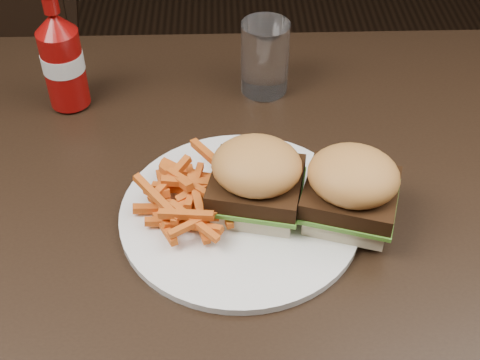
{
  "coord_description": "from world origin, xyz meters",
  "views": [
    {
      "loc": [
        0.09,
        -0.56,
        1.32
      ],
      "look_at": [
        0.11,
        -0.01,
        0.8
      ],
      "focal_mm": 50.0,
      "sensor_mm": 36.0,
      "label": 1
    }
  ],
  "objects_px": {
    "dining_table": "(151,220)",
    "ketchup_bottle": "(64,68)",
    "tumbler": "(265,57)",
    "plate": "(240,214)",
    "chair_far": "(4,38)"
  },
  "relations": [
    {
      "from": "dining_table",
      "to": "ketchup_bottle",
      "type": "height_order",
      "value": "ketchup_bottle"
    },
    {
      "from": "ketchup_bottle",
      "to": "tumbler",
      "type": "bearing_deg",
      "value": 5.43
    },
    {
      "from": "tumbler",
      "to": "dining_table",
      "type": "bearing_deg",
      "value": -122.06
    },
    {
      "from": "plate",
      "to": "ketchup_bottle",
      "type": "height_order",
      "value": "ketchup_bottle"
    },
    {
      "from": "chair_far",
      "to": "ketchup_bottle",
      "type": "bearing_deg",
      "value": 105.41
    },
    {
      "from": "plate",
      "to": "ketchup_bottle",
      "type": "xyz_separation_m",
      "value": [
        -0.23,
        0.23,
        0.06
      ]
    },
    {
      "from": "plate",
      "to": "dining_table",
      "type": "bearing_deg",
      "value": 171.45
    },
    {
      "from": "chair_far",
      "to": "ketchup_bottle",
      "type": "distance_m",
      "value": 0.89
    },
    {
      "from": "chair_far",
      "to": "plate",
      "type": "xyz_separation_m",
      "value": [
        0.57,
        -0.96,
        0.33
      ]
    },
    {
      "from": "dining_table",
      "to": "chair_far",
      "type": "xyz_separation_m",
      "value": [
        -0.46,
        0.94,
        -0.3
      ]
    },
    {
      "from": "plate",
      "to": "ketchup_bottle",
      "type": "distance_m",
      "value": 0.33
    },
    {
      "from": "dining_table",
      "to": "ketchup_bottle",
      "type": "xyz_separation_m",
      "value": [
        -0.13,
        0.21,
        0.08
      ]
    },
    {
      "from": "chair_far",
      "to": "tumbler",
      "type": "xyz_separation_m",
      "value": [
        0.61,
        -0.7,
        0.38
      ]
    },
    {
      "from": "ketchup_bottle",
      "to": "tumbler",
      "type": "xyz_separation_m",
      "value": [
        0.28,
        0.03,
        -0.01
      ]
    },
    {
      "from": "plate",
      "to": "ketchup_bottle",
      "type": "relative_size",
      "value": 2.52
    }
  ]
}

